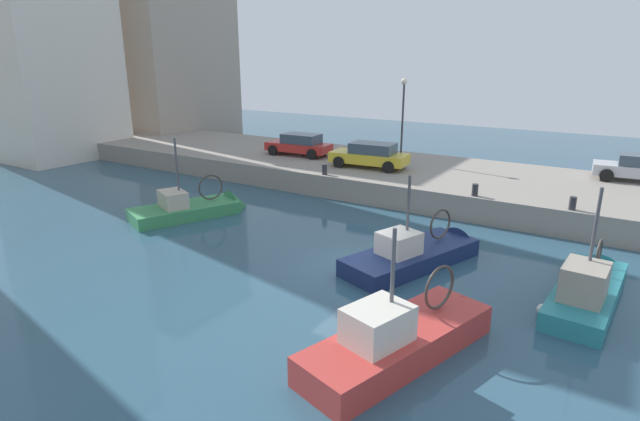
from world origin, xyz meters
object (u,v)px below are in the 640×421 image
mooring_bollard_north (325,169)px  parked_car_yellow (370,155)px  parked_car_silver (640,168)px  mooring_bollard_mid (475,190)px  fishing_boat_navy (418,260)px  fishing_boat_teal (587,294)px  mooring_bollard_south (573,203)px  fishing_boat_red (406,348)px  parked_car_red (299,144)px  fishing_boat_green (195,213)px  quay_streetlamp (403,106)px

mooring_bollard_north → parked_car_yellow: bearing=-23.2°
parked_car_silver → mooring_bollard_mid: (-7.16, 6.14, -0.42)m
fishing_boat_navy → parked_car_silver: 14.65m
fishing_boat_teal → mooring_bollard_north: (5.83, 13.28, 1.31)m
mooring_bollard_south → parked_car_silver: bearing=-16.6°
fishing_boat_red → parked_car_red: 20.80m
parked_car_red → mooring_bollard_north: parked_car_red is taller
fishing_boat_green → mooring_bollard_south: size_ratio=10.81×
parked_car_silver → parked_car_red: size_ratio=0.97×
fishing_boat_green → fishing_boat_teal: size_ratio=0.95×
parked_car_red → mooring_bollard_south: parked_car_red is taller
parked_car_red → mooring_bollard_south: bearing=-103.0°
quay_streetlamp → fishing_boat_navy: bearing=-153.2°
fishing_boat_green → quay_streetlamp: 13.69m
parked_car_yellow → mooring_bollard_mid: bearing=-113.1°
mooring_bollard_south → mooring_bollard_mid: 4.00m
fishing_boat_green → mooring_bollard_north: (6.18, -3.43, 1.37)m
parked_car_red → quay_streetlamp: 6.89m
fishing_boat_green → fishing_boat_red: size_ratio=0.90×
quay_streetlamp → mooring_bollard_north: bearing=161.3°
fishing_boat_red → parked_car_yellow: bearing=30.2°
fishing_boat_navy → parked_car_yellow: bearing=36.6°
mooring_bollard_south → quay_streetlamp: quay_streetlamp is taller
parked_car_yellow → parked_car_red: (0.88, 5.44, -0.02)m
mooring_bollard_south → quay_streetlamp: (5.65, 10.09, 2.98)m
parked_car_silver → mooring_bollard_north: parked_car_silver is taller
mooring_bollard_south → parked_car_red: bearing=77.0°
parked_car_red → mooring_bollard_north: 5.66m
fishing_boat_teal → mooring_bollard_mid: 7.97m
parked_car_yellow → quay_streetlamp: bearing=-13.7°
fishing_boat_green → mooring_bollard_north: fishing_boat_green is taller
fishing_boat_red → parked_car_red: fishing_boat_red is taller
parked_car_silver → quay_streetlamp: (-1.51, 12.23, 2.56)m
parked_car_red → fishing_boat_green: bearing=-175.5°
fishing_boat_navy → parked_car_silver: (13.05, -6.40, 1.79)m
fishing_boat_green → fishing_boat_navy: 11.17m
parked_car_silver → mooring_bollard_south: 7.48m
fishing_boat_green → fishing_boat_red: fishing_boat_green is taller
fishing_boat_teal → fishing_boat_green: bearing=91.2°
parked_car_red → mooring_bollard_mid: bearing=-107.1°
fishing_boat_green → quay_streetlamp: (11.83, -5.34, 4.35)m
parked_car_silver → mooring_bollard_south: size_ratio=7.50×
fishing_boat_red → mooring_bollard_mid: size_ratio=12.07×
fishing_boat_teal → parked_car_yellow: fishing_boat_teal is taller
mooring_bollard_south → quay_streetlamp: size_ratio=0.11×
fishing_boat_teal → quay_streetlamp: 16.72m
fishing_boat_teal → parked_car_yellow: bearing=54.1°
fishing_boat_green → parked_car_red: 10.13m
fishing_boat_teal → quay_streetlamp: bearing=44.7°
fishing_boat_red → fishing_boat_teal: bearing=-31.8°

